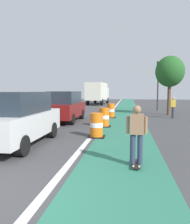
% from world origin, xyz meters
% --- Properties ---
extents(bike_lane_strip, '(2.50, 80.00, 0.01)m').
position_xyz_m(bike_lane_strip, '(2.40, 12.00, 0.00)').
color(bike_lane_strip, '#2D755B').
rests_on(bike_lane_strip, ground).
extents(lane_divider_stripe, '(0.20, 80.00, 0.01)m').
position_xyz_m(lane_divider_stripe, '(0.90, 12.00, 0.01)').
color(lane_divider_stripe, silver).
rests_on(lane_divider_stripe, ground).
extents(skateboarder_on_lane, '(0.57, 0.80, 1.69)m').
position_xyz_m(skateboarder_on_lane, '(2.79, 2.24, 0.91)').
color(skateboarder_on_lane, black).
rests_on(skateboarder_on_lane, ground).
extents(parked_suv_nearest, '(1.95, 4.61, 2.04)m').
position_xyz_m(parked_suv_nearest, '(-1.61, 4.06, 1.04)').
color(parked_suv_nearest, silver).
rests_on(parked_suv_nearest, ground).
extents(parked_suv_second, '(1.93, 4.60, 2.04)m').
position_xyz_m(parked_suv_second, '(-1.68, 10.66, 1.04)').
color(parked_suv_second, maroon).
rests_on(parked_suv_second, ground).
extents(traffic_barrel_front, '(0.73, 0.73, 1.09)m').
position_xyz_m(traffic_barrel_front, '(1.16, 5.86, 0.53)').
color(traffic_barrel_front, orange).
rests_on(traffic_barrel_front, ground).
extents(traffic_barrel_mid, '(0.73, 0.73, 1.09)m').
position_xyz_m(traffic_barrel_mid, '(1.19, 8.83, 0.53)').
color(traffic_barrel_mid, orange).
rests_on(traffic_barrel_mid, ground).
extents(traffic_barrel_back, '(0.73, 0.73, 1.09)m').
position_xyz_m(traffic_barrel_back, '(1.23, 13.21, 0.53)').
color(traffic_barrel_back, orange).
rests_on(traffic_barrel_back, ground).
extents(delivery_truck_down_block, '(2.78, 7.73, 3.23)m').
position_xyz_m(delivery_truck_down_block, '(-2.06, 29.55, 1.85)').
color(delivery_truck_down_block, silver).
rests_on(delivery_truck_down_block, ground).
extents(traffic_light_corner, '(0.41, 0.32, 5.10)m').
position_xyz_m(traffic_light_corner, '(5.61, 20.19, 3.50)').
color(traffic_light_corner, '#2D2D2D').
rests_on(traffic_light_corner, ground).
extents(pedestrian_crossing, '(0.34, 0.20, 1.61)m').
position_xyz_m(pedestrian_crossing, '(5.91, 13.46, 0.86)').
color(pedestrian_crossing, '#33333D').
rests_on(pedestrian_crossing, ground).
extents(street_tree_sidewalk, '(2.40, 2.40, 5.00)m').
position_xyz_m(street_tree_sidewalk, '(5.99, 15.77, 3.67)').
color(street_tree_sidewalk, brown).
rests_on(street_tree_sidewalk, ground).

